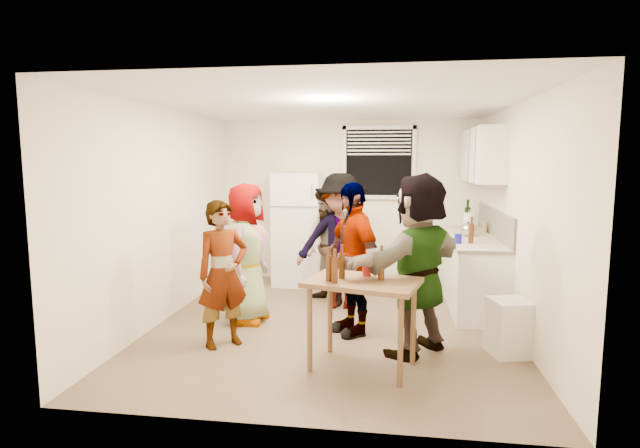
# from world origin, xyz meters

# --- Properties ---
(room) EXTENTS (4.00, 4.50, 2.50)m
(room) POSITION_xyz_m (0.00, 0.00, 0.00)
(room) COLOR white
(room) RESTS_ON ground
(window) EXTENTS (1.12, 0.10, 1.06)m
(window) POSITION_xyz_m (0.45, 2.21, 1.85)
(window) COLOR white
(window) RESTS_ON room
(refrigerator) EXTENTS (0.70, 0.70, 1.70)m
(refrigerator) POSITION_xyz_m (-0.75, 1.88, 0.85)
(refrigerator) COLOR white
(refrigerator) RESTS_ON ground
(counter_lower) EXTENTS (0.60, 2.20, 0.86)m
(counter_lower) POSITION_xyz_m (1.70, 1.15, 0.43)
(counter_lower) COLOR white
(counter_lower) RESTS_ON ground
(countertop) EXTENTS (0.64, 2.22, 0.04)m
(countertop) POSITION_xyz_m (1.70, 1.15, 0.88)
(countertop) COLOR beige
(countertop) RESTS_ON counter_lower
(backsplash) EXTENTS (0.03, 2.20, 0.36)m
(backsplash) POSITION_xyz_m (1.99, 1.15, 1.08)
(backsplash) COLOR #A4A096
(backsplash) RESTS_ON countertop
(upper_cabinets) EXTENTS (0.34, 1.60, 0.70)m
(upper_cabinets) POSITION_xyz_m (1.83, 1.35, 1.95)
(upper_cabinets) COLOR white
(upper_cabinets) RESTS_ON room
(kettle) EXTENTS (0.25, 0.21, 0.20)m
(kettle) POSITION_xyz_m (1.65, 1.14, 0.90)
(kettle) COLOR silver
(kettle) RESTS_ON countertop
(paper_towel) EXTENTS (0.13, 0.13, 0.29)m
(paper_towel) POSITION_xyz_m (1.68, 1.29, 0.90)
(paper_towel) COLOR white
(paper_towel) RESTS_ON countertop
(wine_bottle) EXTENTS (0.08, 0.08, 0.31)m
(wine_bottle) POSITION_xyz_m (1.75, 1.89, 0.90)
(wine_bottle) COLOR black
(wine_bottle) RESTS_ON countertop
(beer_bottle_counter) EXTENTS (0.06, 0.06, 0.24)m
(beer_bottle_counter) POSITION_xyz_m (1.60, 0.55, 0.90)
(beer_bottle_counter) COLOR #47230C
(beer_bottle_counter) RESTS_ON countertop
(blue_cup) EXTENTS (0.09, 0.09, 0.12)m
(blue_cup) POSITION_xyz_m (1.45, 0.52, 0.90)
(blue_cup) COLOR #1111B7
(blue_cup) RESTS_ON countertop
(picture_frame) EXTENTS (0.02, 0.19, 0.16)m
(picture_frame) POSITION_xyz_m (1.92, 1.51, 0.98)
(picture_frame) COLOR tan
(picture_frame) RESTS_ON countertop
(trash_bin) EXTENTS (0.45, 0.45, 0.55)m
(trash_bin) POSITION_xyz_m (1.81, -0.63, 0.25)
(trash_bin) COLOR white
(trash_bin) RESTS_ON ground
(serving_table) EXTENTS (1.11, 0.87, 0.82)m
(serving_table) POSITION_xyz_m (0.40, -1.16, 0.00)
(serving_table) COLOR brown
(serving_table) RESTS_ON ground
(beer_bottle_table) EXTENTS (0.06, 0.06, 0.22)m
(beer_bottle_table) POSITION_xyz_m (0.16, -1.30, 0.82)
(beer_bottle_table) COLOR #47230C
(beer_bottle_table) RESTS_ON serving_table
(red_cup) EXTENTS (0.08, 0.08, 0.11)m
(red_cup) POSITION_xyz_m (0.43, -0.98, 0.82)
(red_cup) COLOR red
(red_cup) RESTS_ON serving_table
(guest_grey) EXTENTS (1.69, 0.94, 0.52)m
(guest_grey) POSITION_xyz_m (-1.01, -0.01, 0.00)
(guest_grey) COLOR #9A9A9A
(guest_grey) RESTS_ON ground
(guest_stripe) EXTENTS (1.42, 1.46, 0.36)m
(guest_stripe) POSITION_xyz_m (-1.03, -0.79, 0.00)
(guest_stripe) COLOR #141933
(guest_stripe) RESTS_ON ground
(guest_back_left) EXTENTS (1.57, 1.64, 0.58)m
(guest_back_left) POSITION_xyz_m (-0.15, 0.83, 0.00)
(guest_back_left) COLOR brown
(guest_back_left) RESTS_ON ground
(guest_back_right) EXTENTS (1.19, 1.77, 0.64)m
(guest_back_right) POSITION_xyz_m (0.01, 0.71, 0.00)
(guest_back_right) COLOR #38383C
(guest_back_right) RESTS_ON ground
(guest_black) EXTENTS (1.92, 1.72, 0.40)m
(guest_black) POSITION_xyz_m (0.24, -0.23, 0.00)
(guest_black) COLOR black
(guest_black) RESTS_ON ground
(guest_orange) EXTENTS (2.42, 2.40, 0.52)m
(guest_orange) POSITION_xyz_m (0.92, -0.71, 0.00)
(guest_orange) COLOR #E17051
(guest_orange) RESTS_ON ground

